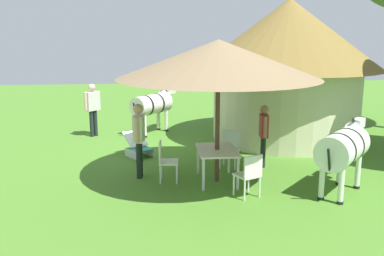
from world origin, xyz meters
TOP-DOWN VIEW (x-y plane):
  - ground_plane at (0.00, 0.00)m, footprint 36.00×36.00m
  - thatched_hut at (-2.12, 3.51)m, footprint 5.61×5.61m
  - shade_umbrella at (1.65, 0.66)m, footprint 4.38×4.38m
  - patio_dining_table at (1.65, 0.66)m, footprint 1.28×0.90m
  - patio_chair_west_end at (1.51, -0.49)m, footprint 0.48×0.47m
  - patio_chair_near_hut at (2.71, 1.13)m, footprint 0.56×0.57m
  - patio_chair_near_lawn at (0.61, 1.18)m, footprint 0.57×0.58m
  - guest_beside_umbrella at (0.72, 1.98)m, footprint 0.55×0.26m
  - guest_behind_table at (1.16, -1.05)m, footprint 0.61×0.29m
  - standing_watcher at (-3.13, -2.49)m, footprint 0.46×0.48m
  - striped_lounge_chair at (-0.63, -1.08)m, footprint 0.96×0.86m
  - zebra_nearest_camera at (-3.31, -0.59)m, footprint 1.71×1.60m
  - zebra_by_umbrella at (2.70, 3.07)m, footprint 1.69×1.64m

SIDE VIEW (x-z plane):
  - ground_plane at x=0.00m, z-range 0.00..0.00m
  - striped_lounge_chair at x=-0.63m, z-range -0.06..0.57m
  - patio_chair_west_end at x=1.51m, z-range 0.07..0.97m
  - patio_chair_near_hut at x=2.71m, z-range 0.07..0.97m
  - patio_chair_near_lawn at x=0.61m, z-range 0.07..0.97m
  - patio_dining_table at x=1.65m, z-range 0.28..1.02m
  - guest_beside_umbrella at x=0.72m, z-range 0.16..1.70m
  - zebra_nearest_camera at x=-3.31m, z-range 0.21..1.71m
  - zebra_by_umbrella at x=2.70m, z-range 0.22..1.73m
  - standing_watcher at x=-3.13m, z-range 0.17..1.86m
  - guest_behind_table at x=1.16m, z-range 0.17..1.89m
  - thatched_hut at x=-2.12m, z-range 0.24..4.51m
  - shade_umbrella at x=1.65m, z-range 1.15..4.28m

